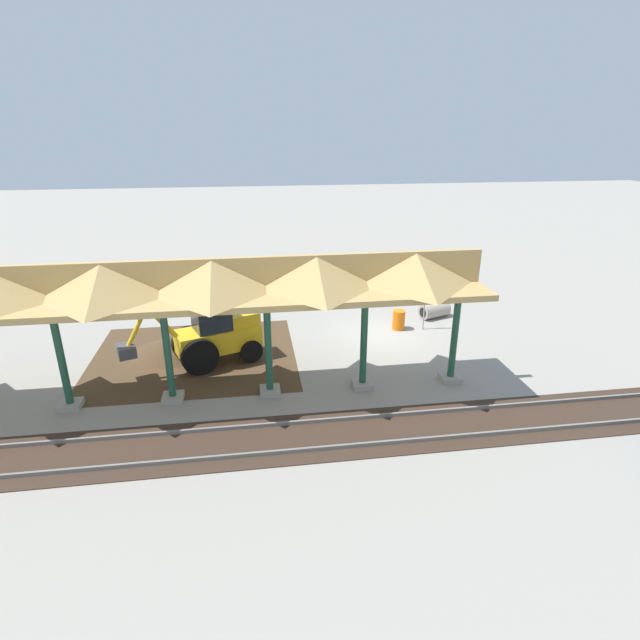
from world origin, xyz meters
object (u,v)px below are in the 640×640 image
concrete_pipe (434,310)px  traffic_barrel (399,320)px  backhoe (214,332)px  stop_sign (426,292)px

concrete_pipe → traffic_barrel: (2.16, 1.20, 0.08)m
traffic_barrel → backhoe: bearing=15.5°
stop_sign → concrete_pipe: bearing=-127.3°
backhoe → traffic_barrel: size_ratio=5.92×
backhoe → traffic_barrel: 8.48m
stop_sign → backhoe: bearing=12.7°
stop_sign → traffic_barrel: size_ratio=2.74×
concrete_pipe → stop_sign: bearing=52.7°
backhoe → traffic_barrel: bearing=-164.5°
concrete_pipe → traffic_barrel: bearing=29.0°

